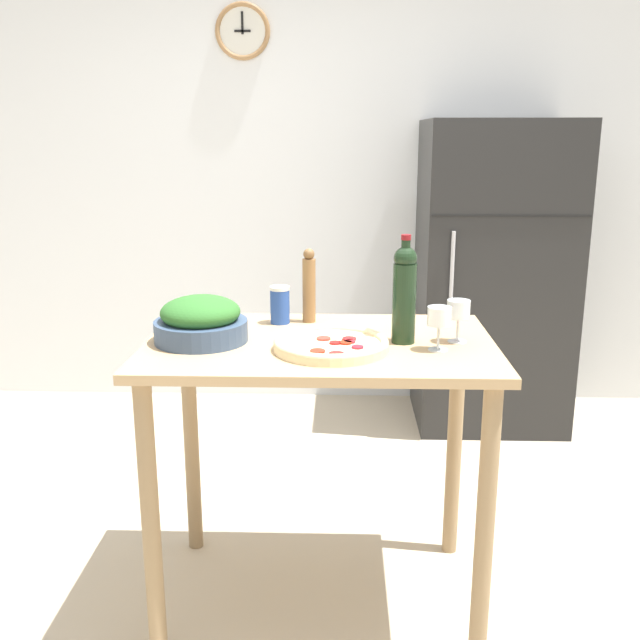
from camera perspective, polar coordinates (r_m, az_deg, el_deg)
name	(u,v)px	position (r m, az deg, el deg)	size (l,w,h in m)	color
ground_plane	(320,594)	(2.71, -0.02, -21.08)	(14.00, 14.00, 0.00)	#BCAD93
wall_back	(330,184)	(4.24, 0.81, 10.86)	(6.40, 0.08, 2.60)	silver
refrigerator	(493,276)	(4.02, 13.68, 3.42)	(0.80, 0.67, 1.66)	black
prep_counter	(320,389)	(2.34, -0.03, -5.52)	(1.12, 0.71, 0.94)	tan
wine_bottle	(404,292)	(2.25, 6.77, 2.22)	(0.07, 0.07, 0.34)	black
wine_glass_near	(439,319)	(2.19, 9.51, 0.10)	(0.07, 0.07, 0.14)	silver
wine_glass_far	(459,312)	(2.29, 11.03, 0.65)	(0.07, 0.07, 0.14)	silver
pepper_mill	(309,287)	(2.50, -0.89, 2.69)	(0.05, 0.05, 0.26)	olive
salad_bowl	(201,321)	(2.30, -9.52, -0.08)	(0.30, 0.30, 0.15)	#384C6B
homemade_pizza	(331,344)	(2.19, 0.90, -1.93)	(0.35, 0.35, 0.04)	beige
salt_canister	(280,305)	(2.49, -3.23, 1.22)	(0.07, 0.07, 0.13)	#284CA3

